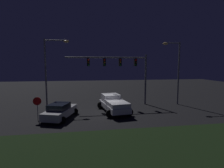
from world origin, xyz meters
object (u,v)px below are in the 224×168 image
pickup_truck (113,103)px  street_lamp_left (51,64)px  street_lamp_right (175,66)px  car_sedan (60,111)px  traffic_signal_gantry (120,66)px  stop_sign (37,104)px

pickup_truck → street_lamp_left: street_lamp_left is taller
street_lamp_right → street_lamp_left: bearing=175.7°
pickup_truck → street_lamp_right: 9.73m
car_sedan → street_lamp_right: 15.23m
car_sedan → street_lamp_left: street_lamp_left is taller
traffic_signal_gantry → street_lamp_right: 7.14m
car_sedan → street_lamp_right: street_lamp_right is taller
stop_sign → street_lamp_left: bearing=86.9°
street_lamp_left → stop_sign: bearing=-93.1°
car_sedan → stop_sign: (-1.96, -0.41, 0.82)m
pickup_truck → street_lamp_left: (-7.17, 3.52, 4.24)m
pickup_truck → traffic_signal_gantry: (1.41, 3.05, 4.03)m
street_lamp_left → stop_sign: size_ratio=3.72×
traffic_signal_gantry → street_lamp_right: bearing=-5.7°
traffic_signal_gantry → street_lamp_left: 8.59m
stop_sign → street_lamp_right: bearing=15.6°
pickup_truck → car_sedan: 5.77m
street_lamp_left → stop_sign: (-0.30, -5.63, -3.68)m
traffic_signal_gantry → car_sedan: bearing=-145.5°
street_lamp_right → stop_sign: bearing=-164.4°
traffic_signal_gantry → stop_sign: size_ratio=4.63×
car_sedan → stop_sign: bearing=120.0°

